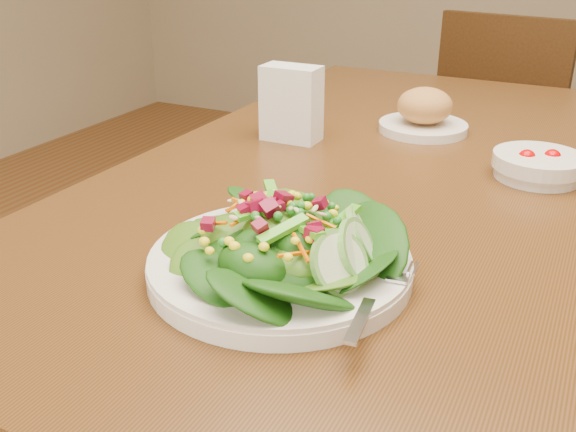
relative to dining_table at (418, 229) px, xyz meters
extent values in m
cube|color=#542F15|center=(0.00, 0.00, 0.08)|extent=(0.90, 1.40, 0.04)
cylinder|color=black|center=(-0.39, 0.64, -0.29)|extent=(0.07, 0.07, 0.71)
cube|color=black|center=(-0.02, 1.19, -0.24)|extent=(0.46, 0.46, 0.04)
cylinder|color=black|center=(0.18, 1.33, -0.45)|extent=(0.04, 0.04, 0.39)
cylinder|color=black|center=(-0.16, 1.39, -0.45)|extent=(0.04, 0.04, 0.39)
cylinder|color=black|center=(0.12, 0.99, -0.45)|extent=(0.04, 0.04, 0.39)
cylinder|color=black|center=(-0.22, 1.05, -0.45)|extent=(0.04, 0.04, 0.39)
cube|color=black|center=(-0.05, 1.00, 0.00)|extent=(0.38, 0.09, 0.44)
cylinder|color=silver|center=(-0.05, -0.39, 0.11)|extent=(0.29, 0.29, 0.02)
ellipsoid|color=black|center=(-0.05, -0.39, 0.14)|extent=(0.20, 0.20, 0.04)
cube|color=silver|center=(0.07, -0.42, 0.12)|extent=(0.05, 0.18, 0.01)
cylinder|color=silver|center=(-0.06, 0.21, 0.11)|extent=(0.16, 0.16, 0.02)
ellipsoid|color=tan|center=(-0.06, 0.21, 0.15)|extent=(0.10, 0.10, 0.07)
cylinder|color=silver|center=(0.16, 0.05, 0.12)|extent=(0.14, 0.14, 0.04)
sphere|color=#C60002|center=(0.18, 0.06, 0.13)|extent=(0.03, 0.03, 0.03)
sphere|color=#C60002|center=(0.14, 0.04, 0.13)|extent=(0.03, 0.03, 0.03)
cube|color=white|center=(-0.26, 0.05, 0.17)|extent=(0.10, 0.06, 0.13)
cube|color=white|center=(-0.26, 0.05, 0.18)|extent=(0.09, 0.05, 0.11)
camera|label=1|loc=(0.24, -0.94, 0.46)|focal=40.00mm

